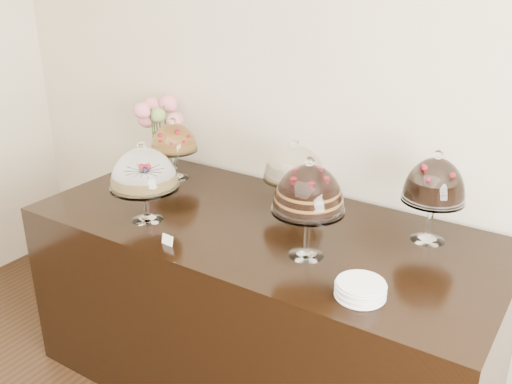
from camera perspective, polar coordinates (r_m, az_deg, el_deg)
The scene contains 10 objects.
wall_back at distance 2.80m, azimuth 12.30°, elevation 10.61°, with size 5.00×0.04×3.00m, color beige.
display_counter at distance 2.88m, azimuth 0.55°, elevation -11.33°, with size 2.20×1.00×0.90m, color black.
cake_stand_sugar_sponge at distance 2.66m, azimuth -11.16°, elevation 1.99°, with size 0.32×0.32×0.39m.
cake_stand_choco_layer at distance 2.28m, azimuth 5.28°, elevation -0.03°, with size 0.30×0.30×0.43m.
cake_stand_cheesecake at distance 2.76m, azimuth 3.87°, elevation 2.64°, with size 0.31×0.31×0.35m.
cake_stand_dark_choco at distance 2.52m, azimuth 17.43°, elevation 0.78°, with size 0.27×0.27×0.41m.
cake_stand_fruit_tart at distance 3.17m, azimuth -8.23°, elevation 5.14°, with size 0.26×0.26×0.35m.
flower_vase at distance 3.38m, azimuth -9.65°, elevation 6.85°, with size 0.32×0.33×0.41m.
plate_stack at distance 2.14m, azimuth 10.40°, elevation -9.58°, with size 0.18×0.18×0.06m.
price_card_left at distance 2.50m, azimuth -8.85°, elevation -4.76°, with size 0.06×0.01×0.04m, color white.
Camera 1 is at (0.97, 0.43, 2.05)m, focal length 40.00 mm.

